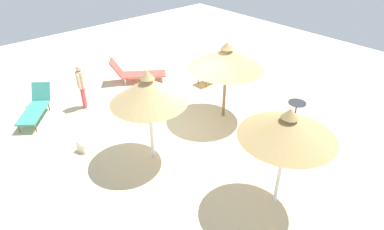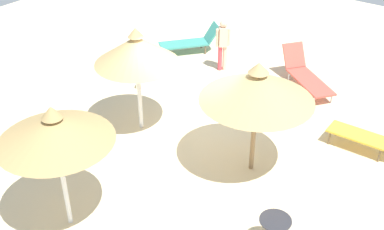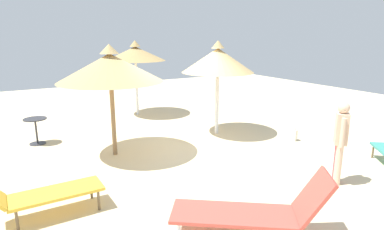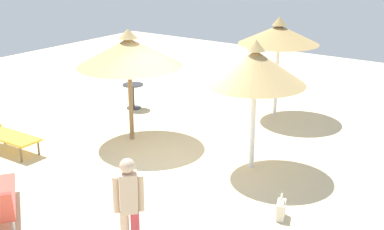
{
  "view_description": "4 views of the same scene",
  "coord_description": "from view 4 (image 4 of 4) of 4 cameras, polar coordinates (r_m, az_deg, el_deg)",
  "views": [
    {
      "loc": [
        5.52,
        6.91,
        5.99
      ],
      "look_at": [
        -0.1,
        0.55,
        0.74
      ],
      "focal_mm": 30.96,
      "sensor_mm": 36.0,
      "label": 1
    },
    {
      "loc": [
        -5.85,
        8.15,
        6.85
      ],
      "look_at": [
        -0.04,
        0.42,
        0.81
      ],
      "focal_mm": 45.92,
      "sensor_mm": 36.0,
      "label": 2
    },
    {
      "loc": [
        -3.77,
        -6.95,
        2.81
      ],
      "look_at": [
        0.13,
        -0.19,
        0.88
      ],
      "focal_mm": 30.48,
      "sensor_mm": 36.0,
      "label": 3
    },
    {
      "loc": [
        6.1,
        -8.07,
        4.45
      ],
      "look_at": [
        0.16,
        0.27,
        0.98
      ],
      "focal_mm": 48.23,
      "sensor_mm": 36.0,
      "label": 4
    }
  ],
  "objects": [
    {
      "name": "handbag",
      "position": [
        8.94,
        9.8,
        -10.23
      ],
      "size": [
        0.24,
        0.34,
        0.46
      ],
      "color": "beige",
      "rests_on": "ground"
    },
    {
      "name": "parasol_umbrella_far_left",
      "position": [
        13.57,
        9.58,
        8.76
      ],
      "size": [
        2.09,
        2.09,
        2.63
      ],
      "color": "white",
      "rests_on": "ground"
    },
    {
      "name": "side_table_round",
      "position": [
        14.41,
        -6.52,
        2.55
      ],
      "size": [
        0.58,
        0.58,
        0.69
      ],
      "color": "#2D2D33",
      "rests_on": "ground"
    },
    {
      "name": "lounge_chair_center",
      "position": [
        12.19,
        -20.19,
        -1.7
      ],
      "size": [
        1.86,
        0.6,
        0.9
      ],
      "color": "gold",
      "rests_on": "ground"
    },
    {
      "name": "person_standing_near_left",
      "position": [
        7.47,
        -6.99,
        -9.77
      ],
      "size": [
        0.34,
        0.33,
        1.61
      ],
      "color": "beige",
      "rests_on": "ground"
    },
    {
      "name": "parasol_umbrella_near_right",
      "position": [
        11.73,
        -7.01,
        6.91
      ],
      "size": [
        2.4,
        2.4,
        2.61
      ],
      "color": "olive",
      "rests_on": "ground"
    },
    {
      "name": "parasol_umbrella_edge",
      "position": [
        10.13,
        7.0,
        5.23
      ],
      "size": [
        2.02,
        2.02,
        2.67
      ],
      "color": "white",
      "rests_on": "ground"
    },
    {
      "name": "ground",
      "position": [
        11.07,
        -1.48,
        -5.29
      ],
      "size": [
        24.0,
        24.0,
        0.1
      ],
      "primitive_type": "cube",
      "color": "beige"
    }
  ]
}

